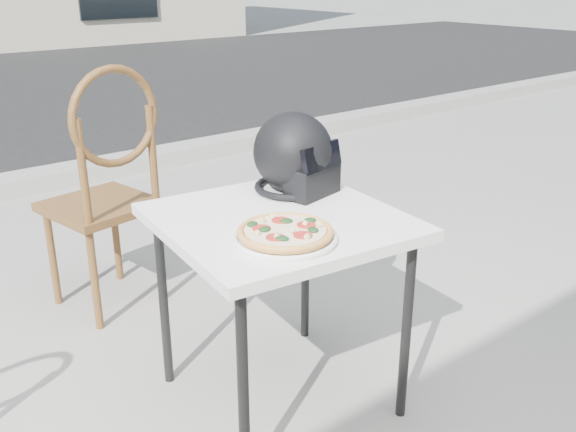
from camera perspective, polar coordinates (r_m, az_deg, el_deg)
cafe_table_main at (r=2.03m, az=-0.77°, el=-1.61°), size 0.79×0.79×0.68m
plate at (r=1.82m, az=-0.25°, el=-2.00°), size 0.39×0.39×0.02m
pizza at (r=1.81m, az=-0.25°, el=-1.39°), size 0.36×0.36×0.03m
helmet at (r=2.20m, az=0.62°, el=5.27°), size 0.32×0.33×0.28m
cafe_chair_main at (r=2.74m, az=-15.75°, el=3.16°), size 0.47×0.47×1.07m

